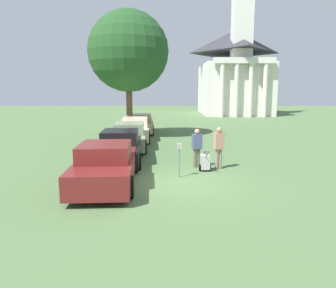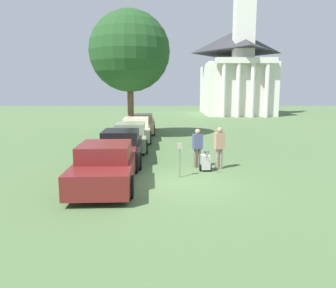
{
  "view_description": "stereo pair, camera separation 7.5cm",
  "coord_description": "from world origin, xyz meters",
  "px_view_note": "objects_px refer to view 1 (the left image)",
  "views": [
    {
      "loc": [
        -0.27,
        -11.46,
        3.31
      ],
      "look_at": [
        -0.29,
        2.02,
        1.1
      ],
      "focal_mm": 35.0,
      "sensor_mm": 36.0,
      "label": 1
    },
    {
      "loc": [
        -0.2,
        -11.45,
        3.31
      ],
      "look_at": [
        -0.29,
        2.02,
        1.1
      ],
      "focal_mm": 35.0,
      "sensor_mm": 36.0,
      "label": 2
    }
  ],
  "objects_px": {
    "person_worker": "(197,146)",
    "person_supervisor": "(219,145)",
    "parked_car_cream": "(136,130)",
    "parking_meter": "(180,154)",
    "parked_car_maroon": "(106,165)",
    "parked_car_tan": "(141,124)",
    "parked_car_sage": "(130,137)",
    "church": "(235,67)",
    "equipment_cart": "(205,162)",
    "parked_car_black": "(121,148)"
  },
  "relations": [
    {
      "from": "parked_car_maroon",
      "to": "church",
      "type": "distance_m",
      "value": 37.97
    },
    {
      "from": "person_worker",
      "to": "equipment_cart",
      "type": "bearing_deg",
      "value": 95.69
    },
    {
      "from": "parked_car_sage",
      "to": "person_worker",
      "type": "xyz_separation_m",
      "value": [
        3.44,
        -4.61,
        0.27
      ]
    },
    {
      "from": "parked_car_maroon",
      "to": "parked_car_black",
      "type": "distance_m",
      "value": 3.62
    },
    {
      "from": "church",
      "to": "parked_car_maroon",
      "type": "bearing_deg",
      "value": -107.84
    },
    {
      "from": "parked_car_black",
      "to": "parking_meter",
      "type": "distance_m",
      "value": 3.73
    },
    {
      "from": "parking_meter",
      "to": "person_supervisor",
      "type": "relative_size",
      "value": 0.74
    },
    {
      "from": "equipment_cart",
      "to": "parked_car_black",
      "type": "bearing_deg",
      "value": 152.17
    },
    {
      "from": "parked_car_sage",
      "to": "parked_car_cream",
      "type": "distance_m",
      "value": 3.2
    },
    {
      "from": "person_supervisor",
      "to": "equipment_cart",
      "type": "bearing_deg",
      "value": 11.35
    },
    {
      "from": "parked_car_black",
      "to": "church",
      "type": "xyz_separation_m",
      "value": [
        11.5,
        32.1,
        5.79
      ]
    },
    {
      "from": "parked_car_tan",
      "to": "church",
      "type": "xyz_separation_m",
      "value": [
        11.5,
        21.35,
        5.79
      ]
    },
    {
      "from": "parked_car_black",
      "to": "church",
      "type": "height_order",
      "value": "church"
    },
    {
      "from": "parked_car_maroon",
      "to": "person_supervisor",
      "type": "distance_m",
      "value": 4.95
    },
    {
      "from": "parked_car_tan",
      "to": "parking_meter",
      "type": "distance_m",
      "value": 13.64
    },
    {
      "from": "parked_car_tan",
      "to": "person_supervisor",
      "type": "bearing_deg",
      "value": -73.36
    },
    {
      "from": "parking_meter",
      "to": "parked_car_black",
      "type": "bearing_deg",
      "value": 134.9
    },
    {
      "from": "parked_car_cream",
      "to": "equipment_cart",
      "type": "xyz_separation_m",
      "value": [
        3.72,
        -8.47,
        -0.32
      ]
    },
    {
      "from": "parked_car_sage",
      "to": "parked_car_cream",
      "type": "bearing_deg",
      "value": 86.78
    },
    {
      "from": "parked_car_cream",
      "to": "equipment_cart",
      "type": "relative_size",
      "value": 5.41
    },
    {
      "from": "parked_car_cream",
      "to": "parking_meter",
      "type": "bearing_deg",
      "value": -77.75
    },
    {
      "from": "church",
      "to": "parked_car_tan",
      "type": "bearing_deg",
      "value": -118.31
    },
    {
      "from": "parking_meter",
      "to": "person_supervisor",
      "type": "xyz_separation_m",
      "value": [
        1.71,
        1.37,
        0.1
      ]
    },
    {
      "from": "parked_car_black",
      "to": "parked_car_cream",
      "type": "xyz_separation_m",
      "value": [
        0.0,
        6.85,
        0.01
      ]
    },
    {
      "from": "person_worker",
      "to": "person_supervisor",
      "type": "relative_size",
      "value": 0.94
    },
    {
      "from": "parked_car_cream",
      "to": "church",
      "type": "xyz_separation_m",
      "value": [
        11.5,
        25.24,
        5.78
      ]
    },
    {
      "from": "parked_car_black",
      "to": "parked_car_sage",
      "type": "height_order",
      "value": "parked_car_black"
    },
    {
      "from": "parked_car_cream",
      "to": "person_supervisor",
      "type": "height_order",
      "value": "person_supervisor"
    },
    {
      "from": "parking_meter",
      "to": "person_supervisor",
      "type": "distance_m",
      "value": 2.2
    },
    {
      "from": "parking_meter",
      "to": "equipment_cart",
      "type": "bearing_deg",
      "value": 42.66
    },
    {
      "from": "parked_car_cream",
      "to": "parking_meter",
      "type": "height_order",
      "value": "parked_car_cream"
    },
    {
      "from": "parking_meter",
      "to": "person_worker",
      "type": "xyz_separation_m",
      "value": [
        0.81,
        1.67,
        0.03
      ]
    },
    {
      "from": "parked_car_maroon",
      "to": "equipment_cart",
      "type": "bearing_deg",
      "value": 25.03
    },
    {
      "from": "parked_car_tan",
      "to": "parking_meter",
      "type": "relative_size",
      "value": 3.99
    },
    {
      "from": "parked_car_black",
      "to": "parked_car_sage",
      "type": "distance_m",
      "value": 3.65
    },
    {
      "from": "parked_car_sage",
      "to": "person_supervisor",
      "type": "height_order",
      "value": "person_supervisor"
    },
    {
      "from": "parked_car_tan",
      "to": "equipment_cart",
      "type": "height_order",
      "value": "parked_car_tan"
    },
    {
      "from": "parked_car_black",
      "to": "church",
      "type": "relative_size",
      "value": 0.2
    },
    {
      "from": "parked_car_sage",
      "to": "equipment_cart",
      "type": "xyz_separation_m",
      "value": [
        3.72,
        -5.27,
        -0.3
      ]
    },
    {
      "from": "parked_car_maroon",
      "to": "parked_car_tan",
      "type": "height_order",
      "value": "parked_car_maroon"
    },
    {
      "from": "parked_car_cream",
      "to": "parking_meter",
      "type": "xyz_separation_m",
      "value": [
        2.62,
        -9.48,
        0.22
      ]
    },
    {
      "from": "parked_car_maroon",
      "to": "person_worker",
      "type": "xyz_separation_m",
      "value": [
        3.44,
        2.66,
        0.26
      ]
    },
    {
      "from": "parked_car_black",
      "to": "parking_meter",
      "type": "height_order",
      "value": "parked_car_black"
    },
    {
      "from": "parked_car_maroon",
      "to": "equipment_cart",
      "type": "height_order",
      "value": "parked_car_maroon"
    },
    {
      "from": "parked_car_cream",
      "to": "person_worker",
      "type": "relative_size",
      "value": 3.2
    },
    {
      "from": "parked_car_maroon",
      "to": "parking_meter",
      "type": "distance_m",
      "value": 2.81
    },
    {
      "from": "parking_meter",
      "to": "parked_car_cream",
      "type": "bearing_deg",
      "value": 105.47
    },
    {
      "from": "parked_car_black",
      "to": "parked_car_tan",
      "type": "distance_m",
      "value": 10.75
    },
    {
      "from": "parking_meter",
      "to": "church",
      "type": "relative_size",
      "value": 0.05
    },
    {
      "from": "equipment_cart",
      "to": "church",
      "type": "relative_size",
      "value": 0.04
    }
  ]
}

